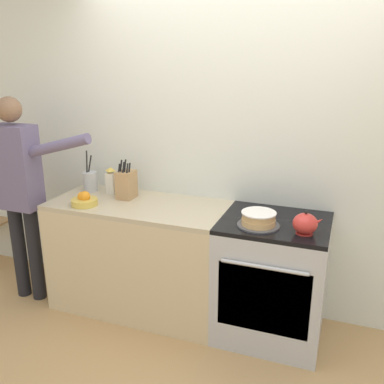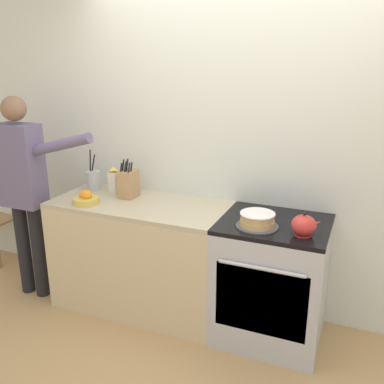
{
  "view_description": "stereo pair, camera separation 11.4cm",
  "coord_description": "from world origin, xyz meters",
  "px_view_note": "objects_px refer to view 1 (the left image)",
  "views": [
    {
      "loc": [
        0.76,
        -2.43,
        1.96
      ],
      "look_at": [
        -0.25,
        0.29,
        1.04
      ],
      "focal_mm": 40.0,
      "sensor_mm": 36.0,
      "label": 1
    },
    {
      "loc": [
        0.86,
        -2.39,
        1.96
      ],
      "look_at": [
        -0.25,
        0.29,
        1.04
      ],
      "focal_mm": 40.0,
      "sensor_mm": 36.0,
      "label": 2
    }
  ],
  "objects_px": {
    "knife_block": "(126,184)",
    "fruit_bowl": "(84,200)",
    "utensil_crock": "(90,181)",
    "milk_carton": "(111,181)",
    "person_baker": "(19,183)",
    "tea_kettle": "(305,224)",
    "stove_range": "(271,279)",
    "layer_cake": "(259,219)"
  },
  "relations": [
    {
      "from": "stove_range",
      "to": "milk_carton",
      "type": "distance_m",
      "value": 1.47
    },
    {
      "from": "fruit_bowl",
      "to": "knife_block",
      "type": "bearing_deg",
      "value": 50.67
    },
    {
      "from": "layer_cake",
      "to": "fruit_bowl",
      "type": "distance_m",
      "value": 1.32
    },
    {
      "from": "utensil_crock",
      "to": "milk_carton",
      "type": "height_order",
      "value": "utensil_crock"
    },
    {
      "from": "fruit_bowl",
      "to": "person_baker",
      "type": "xyz_separation_m",
      "value": [
        -0.58,
        -0.02,
        0.08
      ]
    },
    {
      "from": "knife_block",
      "to": "milk_carton",
      "type": "xyz_separation_m",
      "value": [
        -0.17,
        0.06,
        -0.01
      ]
    },
    {
      "from": "person_baker",
      "to": "stove_range",
      "type": "bearing_deg",
      "value": -7.51
    },
    {
      "from": "utensil_crock",
      "to": "stove_range",
      "type": "bearing_deg",
      "value": -5.48
    },
    {
      "from": "person_baker",
      "to": "tea_kettle",
      "type": "bearing_deg",
      "value": -11.95
    },
    {
      "from": "layer_cake",
      "to": "person_baker",
      "type": "height_order",
      "value": "person_baker"
    },
    {
      "from": "utensil_crock",
      "to": "fruit_bowl",
      "type": "relative_size",
      "value": 1.72
    },
    {
      "from": "milk_carton",
      "to": "stove_range",
      "type": "bearing_deg",
      "value": -6.13
    },
    {
      "from": "tea_kettle",
      "to": "person_baker",
      "type": "height_order",
      "value": "person_baker"
    },
    {
      "from": "stove_range",
      "to": "fruit_bowl",
      "type": "distance_m",
      "value": 1.5
    },
    {
      "from": "knife_block",
      "to": "fruit_bowl",
      "type": "bearing_deg",
      "value": -129.33
    },
    {
      "from": "knife_block",
      "to": "milk_carton",
      "type": "relative_size",
      "value": 1.41
    },
    {
      "from": "utensil_crock",
      "to": "person_baker",
      "type": "bearing_deg",
      "value": -140.62
    },
    {
      "from": "fruit_bowl",
      "to": "stove_range",
      "type": "bearing_deg",
      "value": 7.08
    },
    {
      "from": "layer_cake",
      "to": "stove_range",
      "type": "bearing_deg",
      "value": 54.99
    },
    {
      "from": "layer_cake",
      "to": "utensil_crock",
      "type": "distance_m",
      "value": 1.5
    },
    {
      "from": "utensil_crock",
      "to": "person_baker",
      "type": "xyz_separation_m",
      "value": [
        -0.42,
        -0.35,
        0.03
      ]
    },
    {
      "from": "stove_range",
      "to": "layer_cake",
      "type": "distance_m",
      "value": 0.51
    },
    {
      "from": "utensil_crock",
      "to": "person_baker",
      "type": "distance_m",
      "value": 0.55
    },
    {
      "from": "utensil_crock",
      "to": "fruit_bowl",
      "type": "distance_m",
      "value": 0.36
    },
    {
      "from": "knife_block",
      "to": "stove_range",
      "type": "bearing_deg",
      "value": -4.32
    },
    {
      "from": "layer_cake",
      "to": "tea_kettle",
      "type": "xyz_separation_m",
      "value": [
        0.3,
        -0.02,
        0.02
      ]
    },
    {
      "from": "stove_range",
      "to": "knife_block",
      "type": "bearing_deg",
      "value": 175.68
    },
    {
      "from": "fruit_bowl",
      "to": "milk_carton",
      "type": "relative_size",
      "value": 0.89
    },
    {
      "from": "tea_kettle",
      "to": "utensil_crock",
      "type": "distance_m",
      "value": 1.8
    },
    {
      "from": "utensil_crock",
      "to": "milk_carton",
      "type": "bearing_deg",
      "value": -1.08
    },
    {
      "from": "stove_range",
      "to": "tea_kettle",
      "type": "xyz_separation_m",
      "value": [
        0.21,
        -0.15,
        0.51
      ]
    },
    {
      "from": "tea_kettle",
      "to": "person_baker",
      "type": "distance_m",
      "value": 2.2
    },
    {
      "from": "stove_range",
      "to": "utensil_crock",
      "type": "relative_size",
      "value": 2.62
    },
    {
      "from": "person_baker",
      "to": "utensil_crock",
      "type": "bearing_deg",
      "value": 26.17
    },
    {
      "from": "stove_range",
      "to": "utensil_crock",
      "type": "distance_m",
      "value": 1.66
    },
    {
      "from": "tea_kettle",
      "to": "utensil_crock",
      "type": "bearing_deg",
      "value": 170.41
    },
    {
      "from": "knife_block",
      "to": "person_baker",
      "type": "xyz_separation_m",
      "value": [
        -0.8,
        -0.29,
        0.0
      ]
    },
    {
      "from": "knife_block",
      "to": "milk_carton",
      "type": "bearing_deg",
      "value": 161.73
    },
    {
      "from": "knife_block",
      "to": "utensil_crock",
      "type": "xyz_separation_m",
      "value": [
        -0.37,
        0.06,
        -0.03
      ]
    },
    {
      "from": "milk_carton",
      "to": "tea_kettle",
      "type": "bearing_deg",
      "value": -10.65
    },
    {
      "from": "tea_kettle",
      "to": "utensil_crock",
      "type": "height_order",
      "value": "utensil_crock"
    },
    {
      "from": "milk_carton",
      "to": "fruit_bowl",
      "type": "bearing_deg",
      "value": -98.29
    }
  ]
}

